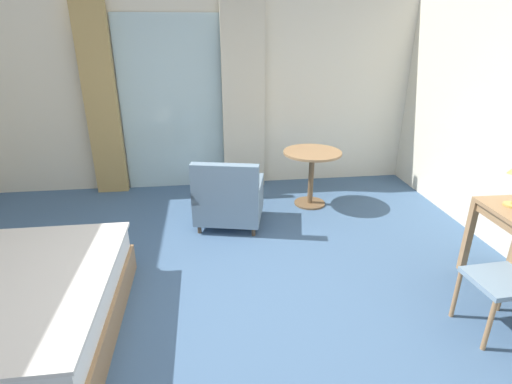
% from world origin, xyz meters
% --- Properties ---
extents(ground, '(6.63, 6.43, 0.10)m').
position_xyz_m(ground, '(0.00, 0.00, -0.05)').
color(ground, '#426084').
extents(wall_back, '(6.23, 0.12, 2.71)m').
position_xyz_m(wall_back, '(0.00, 2.95, 1.35)').
color(wall_back, silver).
rests_on(wall_back, ground).
extents(balcony_glass_door, '(1.47, 0.02, 2.38)m').
position_xyz_m(balcony_glass_door, '(-0.42, 2.87, 1.19)').
color(balcony_glass_door, silver).
rests_on(balcony_glass_door, ground).
extents(curtain_panel_left, '(0.42, 0.10, 2.60)m').
position_xyz_m(curtain_panel_left, '(-1.38, 2.77, 1.30)').
color(curtain_panel_left, tan).
rests_on(curtain_panel_left, ground).
extents(curtain_panel_right, '(0.59, 0.10, 2.60)m').
position_xyz_m(curtain_panel_right, '(0.53, 2.77, 1.30)').
color(curtain_panel_right, beige).
rests_on(curtain_panel_right, ground).
extents(armchair_by_window, '(0.88, 0.85, 0.84)m').
position_xyz_m(armchair_by_window, '(0.22, 1.47, 0.33)').
color(armchair_by_window, gray).
rests_on(armchair_by_window, ground).
extents(round_cafe_table, '(0.75, 0.75, 0.73)m').
position_xyz_m(round_cafe_table, '(1.33, 1.95, 0.55)').
color(round_cafe_table, '#9E754C').
rests_on(round_cafe_table, ground).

